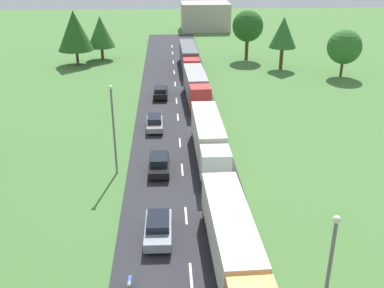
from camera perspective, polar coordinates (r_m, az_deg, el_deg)
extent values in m
cube|color=#2B2B30|center=(39.74, -1.14, -4.57)|extent=(10.00, 140.00, 0.06)
cube|color=white|center=(29.31, -0.13, -16.24)|extent=(0.16, 2.40, 0.01)
cube|color=white|center=(34.80, -0.76, -8.99)|extent=(0.16, 2.40, 0.01)
cube|color=white|center=(41.43, -1.24, -3.25)|extent=(0.16, 2.40, 0.01)
cube|color=white|center=(47.00, -1.52, 0.17)|extent=(0.16, 2.40, 0.01)
cube|color=white|center=(54.06, -1.79, 3.41)|extent=(0.16, 2.40, 0.01)
cube|color=white|center=(59.87, -1.96, 5.46)|extent=(0.16, 2.40, 0.01)
cube|color=white|center=(67.37, -2.14, 7.57)|extent=(0.16, 2.40, 0.01)
cube|color=white|center=(73.90, -2.26, 9.04)|extent=(0.16, 2.40, 0.01)
cube|color=white|center=(80.46, -2.37, 10.27)|extent=(0.16, 2.40, 0.01)
cube|color=white|center=(87.66, -2.46, 11.40)|extent=(0.16, 2.40, 0.01)
cube|color=white|center=(93.70, -2.53, 12.21)|extent=(0.16, 2.40, 0.01)
cube|color=beige|center=(29.41, 4.84, -10.87)|extent=(2.80, 11.01, 2.73)
cube|color=black|center=(30.33, 4.73, -13.31)|extent=(1.18, 10.42, 0.24)
cylinder|color=black|center=(33.18, 5.62, -9.91)|extent=(0.38, 1.01, 1.00)
cylinder|color=black|center=(32.90, 1.97, -10.13)|extent=(0.38, 1.01, 1.00)
cylinder|color=black|center=(34.26, 5.24, -8.70)|extent=(0.38, 1.01, 1.00)
cylinder|color=black|center=(33.99, 1.71, -8.89)|extent=(0.38, 1.01, 1.00)
cube|color=white|center=(37.82, 2.96, -2.78)|extent=(2.46, 2.60, 2.90)
cube|color=black|center=(36.49, 3.20, -2.90)|extent=(2.10, 0.12, 1.28)
cube|color=beige|center=(43.71, 1.97, 1.50)|extent=(2.60, 10.06, 2.94)
cube|color=black|center=(44.37, 1.94, -0.49)|extent=(0.99, 9.54, 0.24)
cylinder|color=black|center=(38.06, 4.60, -5.11)|extent=(0.36, 1.00, 1.00)
cylinder|color=black|center=(37.83, 1.44, -5.23)|extent=(0.36, 1.00, 1.00)
cylinder|color=black|center=(47.26, 2.85, 0.93)|extent=(0.36, 1.00, 1.00)
cylinder|color=black|center=(47.07, 0.31, 0.87)|extent=(0.36, 1.00, 1.00)
cylinder|color=black|center=(48.36, 2.69, 1.49)|extent=(0.36, 1.00, 1.00)
cylinder|color=black|center=(48.18, 0.21, 1.43)|extent=(0.36, 1.00, 1.00)
cube|color=red|center=(54.29, 1.03, 5.74)|extent=(2.51, 2.49, 3.02)
cube|color=black|center=(53.03, 1.16, 5.92)|extent=(2.10, 0.16, 1.33)
cube|color=gray|center=(60.07, 0.42, 7.77)|extent=(2.77, 9.26, 2.88)
cube|color=black|center=(60.54, 0.41, 6.28)|extent=(1.16, 8.75, 0.24)
cylinder|color=black|center=(54.32, 2.19, 4.06)|extent=(0.38, 1.01, 1.00)
cylinder|color=black|center=(54.11, -0.02, 4.00)|extent=(0.38, 1.01, 1.00)
cylinder|color=black|center=(63.29, 1.13, 6.97)|extent=(0.38, 1.01, 1.00)
cylinder|color=black|center=(63.11, -0.78, 6.92)|extent=(0.38, 1.01, 1.00)
cylinder|color=black|center=(64.34, 1.03, 7.25)|extent=(0.38, 1.01, 1.00)
cylinder|color=black|center=(64.17, -0.85, 7.21)|extent=(0.38, 1.01, 1.00)
cube|color=red|center=(69.31, -0.08, 9.61)|extent=(2.47, 2.70, 2.65)
cube|color=black|center=(67.95, -0.01, 9.73)|extent=(2.10, 0.12, 1.17)
cube|color=#4C5156|center=(76.49, -0.46, 11.26)|extent=(2.62, 11.64, 2.81)
cube|color=black|center=(76.86, -0.45, 10.09)|extent=(1.01, 11.04, 0.24)
cylinder|color=black|center=(69.08, 0.84, 8.42)|extent=(0.36, 1.00, 1.00)
cylinder|color=black|center=(68.94, -0.92, 8.39)|extent=(0.36, 1.00, 1.00)
cylinder|color=black|center=(80.33, 0.16, 10.63)|extent=(0.36, 1.00, 1.00)
cylinder|color=black|center=(80.21, -1.37, 10.60)|extent=(0.36, 1.00, 1.00)
cylinder|color=black|center=(81.68, 0.09, 10.85)|extent=(0.36, 1.00, 1.00)
cylinder|color=black|center=(81.57, -1.41, 10.82)|extent=(0.36, 1.00, 1.00)
cube|color=#8C939E|center=(32.16, -4.27, -10.76)|extent=(1.93, 4.41, 0.66)
cube|color=black|center=(32.00, -4.29, -9.66)|extent=(1.60, 2.48, 0.53)
cylinder|color=black|center=(31.12, -2.78, -12.80)|extent=(0.23, 0.64, 0.64)
cylinder|color=black|center=(31.19, -5.89, -12.82)|extent=(0.23, 0.64, 0.64)
cylinder|color=black|center=(33.55, -2.75, -9.77)|extent=(0.23, 0.64, 0.64)
cylinder|color=black|center=(33.61, -5.61, -9.79)|extent=(0.23, 0.64, 0.64)
cube|color=black|center=(40.93, -4.15, -2.73)|extent=(1.85, 4.31, 0.58)
cube|color=black|center=(40.86, -4.17, -1.86)|extent=(1.54, 2.42, 0.59)
cylinder|color=black|center=(39.75, -3.01, -4.02)|extent=(0.23, 0.64, 0.64)
cylinder|color=black|center=(39.79, -5.34, -4.06)|extent=(0.23, 0.64, 0.64)
cylinder|color=black|center=(42.35, -3.02, -2.18)|extent=(0.23, 0.64, 0.64)
cylinder|color=black|center=(42.39, -5.19, -2.22)|extent=(0.23, 0.64, 0.64)
cube|color=gray|center=(50.35, -4.72, 2.49)|extent=(1.82, 4.20, 0.57)
cube|color=black|center=(50.34, -4.75, 3.19)|extent=(1.51, 2.36, 0.60)
cylinder|color=black|center=(49.14, -3.81, 1.61)|extent=(0.23, 0.64, 0.64)
cylinder|color=black|center=(49.16, -5.62, 1.55)|extent=(0.23, 0.64, 0.64)
cylinder|color=black|center=(51.77, -3.85, 2.79)|extent=(0.23, 0.64, 0.64)
cylinder|color=black|center=(51.79, -5.57, 2.74)|extent=(0.23, 0.64, 0.64)
cube|color=black|center=(61.18, -3.96, 6.47)|extent=(1.97, 4.28, 0.68)
cube|color=black|center=(60.81, -3.98, 6.94)|extent=(1.62, 2.42, 0.49)
cylinder|color=black|center=(62.69, -4.65, 6.55)|extent=(0.24, 0.65, 0.64)
cylinder|color=black|center=(62.62, -3.14, 6.58)|extent=(0.24, 0.65, 0.64)
cylinder|color=black|center=(59.96, -4.78, 5.74)|extent=(0.24, 0.65, 0.64)
cylinder|color=black|center=(59.88, -3.21, 5.76)|extent=(0.24, 0.65, 0.64)
cylinder|color=black|center=(28.68, -7.75, -16.74)|extent=(0.14, 0.64, 0.64)
cube|color=blue|center=(28.05, -7.87, -17.26)|extent=(0.20, 1.40, 0.36)
ellipsoid|color=gray|center=(27.78, -7.92, -17.10)|extent=(0.28, 0.52, 0.28)
sphere|color=silver|center=(20.47, 17.80, -9.06)|extent=(0.36, 0.36, 0.36)
cylinder|color=slate|center=(39.87, -9.81, 1.42)|extent=(0.18, 0.18, 7.92)
sphere|color=silver|center=(38.53, -10.23, 7.03)|extent=(0.36, 0.36, 0.36)
cylinder|color=#513823|center=(83.91, -11.23, 11.15)|extent=(0.50, 0.50, 2.27)
cone|color=#2D6628|center=(83.19, -11.45, 13.70)|extent=(4.83, 4.83, 5.32)
cylinder|color=#513823|center=(80.98, -14.25, 10.53)|extent=(0.46, 0.46, 2.53)
cone|color=#23561E|center=(80.11, -14.58, 13.67)|extent=(5.93, 5.93, 6.53)
cylinder|color=#513823|center=(77.09, 11.19, 10.55)|extent=(0.59, 0.59, 3.57)
cone|color=#2D6628|center=(76.26, 11.44, 13.64)|extent=(4.43, 4.43, 4.87)
cylinder|color=#513823|center=(82.95, 6.90, 11.85)|extent=(0.61, 0.61, 3.86)
sphere|color=#23561E|center=(82.23, 7.04, 14.55)|extent=(5.41, 5.41, 5.41)
cylinder|color=#513823|center=(75.05, 18.33, 9.08)|extent=(0.42, 0.42, 2.65)
sphere|color=#2D6628|center=(74.34, 18.66, 11.53)|extent=(5.24, 5.24, 5.24)
cube|color=#B2A899|center=(112.78, 1.66, 15.80)|extent=(11.38, 9.04, 6.31)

